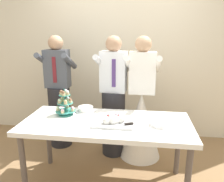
{
  "coord_description": "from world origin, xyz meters",
  "views": [
    {
      "loc": [
        0.37,
        -2.21,
        1.71
      ],
      "look_at": [
        0.04,
        0.15,
        1.07
      ],
      "focal_mm": 36.05,
      "sensor_mm": 36.0,
      "label": 1
    }
  ],
  "objects_px": {
    "cupcake_stand": "(65,104)",
    "person_bride": "(141,117)",
    "person_guest": "(59,98)",
    "dessert_table": "(106,128)",
    "person_groom": "(114,104)",
    "plate_stack": "(160,124)",
    "round_cake": "(86,109)",
    "main_cake_tray": "(114,120)"
  },
  "relations": [
    {
      "from": "plate_stack",
      "to": "person_guest",
      "type": "distance_m",
      "value": 1.66
    },
    {
      "from": "plate_stack",
      "to": "round_cake",
      "type": "relative_size",
      "value": 0.87
    },
    {
      "from": "dessert_table",
      "to": "round_cake",
      "type": "distance_m",
      "value": 0.42
    },
    {
      "from": "dessert_table",
      "to": "person_groom",
      "type": "bearing_deg",
      "value": 91.26
    },
    {
      "from": "plate_stack",
      "to": "round_cake",
      "type": "bearing_deg",
      "value": 160.59
    },
    {
      "from": "dessert_table",
      "to": "person_groom",
      "type": "xyz_separation_m",
      "value": [
        -0.02,
        0.7,
        0.05
      ]
    },
    {
      "from": "cupcake_stand",
      "to": "plate_stack",
      "type": "height_order",
      "value": "cupcake_stand"
    },
    {
      "from": "person_bride",
      "to": "person_guest",
      "type": "distance_m",
      "value": 1.24
    },
    {
      "from": "round_cake",
      "to": "main_cake_tray",
      "type": "bearing_deg",
      "value": -40.09
    },
    {
      "from": "cupcake_stand",
      "to": "person_guest",
      "type": "relative_size",
      "value": 0.18
    },
    {
      "from": "plate_stack",
      "to": "person_groom",
      "type": "relative_size",
      "value": 0.13
    },
    {
      "from": "round_cake",
      "to": "person_bride",
      "type": "xyz_separation_m",
      "value": [
        0.66,
        0.41,
        -0.22
      ]
    },
    {
      "from": "main_cake_tray",
      "to": "cupcake_stand",
      "type": "bearing_deg",
      "value": 161.93
    },
    {
      "from": "main_cake_tray",
      "to": "round_cake",
      "type": "relative_size",
      "value": 1.77
    },
    {
      "from": "dessert_table",
      "to": "person_bride",
      "type": "xyz_separation_m",
      "value": [
        0.36,
        0.68,
        -0.12
      ]
    },
    {
      "from": "plate_stack",
      "to": "person_guest",
      "type": "bearing_deg",
      "value": 148.27
    },
    {
      "from": "person_groom",
      "to": "person_bride",
      "type": "relative_size",
      "value": 1.0
    },
    {
      "from": "dessert_table",
      "to": "person_guest",
      "type": "relative_size",
      "value": 1.08
    },
    {
      "from": "cupcake_stand",
      "to": "dessert_table",
      "type": "bearing_deg",
      "value": -15.65
    },
    {
      "from": "round_cake",
      "to": "person_guest",
      "type": "distance_m",
      "value": 0.79
    },
    {
      "from": "round_cake",
      "to": "person_groom",
      "type": "xyz_separation_m",
      "value": [
        0.28,
        0.43,
        -0.06
      ]
    },
    {
      "from": "person_groom",
      "to": "person_guest",
      "type": "xyz_separation_m",
      "value": [
        -0.83,
        0.14,
        0.0
      ]
    },
    {
      "from": "person_groom",
      "to": "person_guest",
      "type": "distance_m",
      "value": 0.85
    },
    {
      "from": "dessert_table",
      "to": "person_groom",
      "type": "distance_m",
      "value": 0.7
    },
    {
      "from": "plate_stack",
      "to": "cupcake_stand",
      "type": "bearing_deg",
      "value": 170.79
    },
    {
      "from": "main_cake_tray",
      "to": "round_cake",
      "type": "bearing_deg",
      "value": 139.91
    },
    {
      "from": "plate_stack",
      "to": "person_guest",
      "type": "xyz_separation_m",
      "value": [
        -1.41,
        0.87,
        -0.05
      ]
    },
    {
      "from": "cupcake_stand",
      "to": "person_guest",
      "type": "xyz_separation_m",
      "value": [
        -0.35,
        0.7,
        -0.15
      ]
    },
    {
      "from": "round_cake",
      "to": "plate_stack",
      "type": "bearing_deg",
      "value": -19.41
    },
    {
      "from": "cupcake_stand",
      "to": "person_bride",
      "type": "xyz_separation_m",
      "value": [
        0.87,
        0.54,
        -0.32
      ]
    },
    {
      "from": "cupcake_stand",
      "to": "round_cake",
      "type": "distance_m",
      "value": 0.26
    },
    {
      "from": "round_cake",
      "to": "person_guest",
      "type": "xyz_separation_m",
      "value": [
        -0.55,
        0.57,
        -0.06
      ]
    },
    {
      "from": "dessert_table",
      "to": "main_cake_tray",
      "type": "height_order",
      "value": "main_cake_tray"
    },
    {
      "from": "round_cake",
      "to": "person_groom",
      "type": "bearing_deg",
      "value": 56.74
    },
    {
      "from": "person_groom",
      "to": "round_cake",
      "type": "bearing_deg",
      "value": -123.26
    },
    {
      "from": "cupcake_stand",
      "to": "person_bride",
      "type": "relative_size",
      "value": 0.18
    },
    {
      "from": "main_cake_tray",
      "to": "person_guest",
      "type": "height_order",
      "value": "person_guest"
    },
    {
      "from": "cupcake_stand",
      "to": "person_bride",
      "type": "distance_m",
      "value": 1.07
    },
    {
      "from": "dessert_table",
      "to": "person_bride",
      "type": "relative_size",
      "value": 1.08
    },
    {
      "from": "cupcake_stand",
      "to": "plate_stack",
      "type": "bearing_deg",
      "value": -9.21
    },
    {
      "from": "person_groom",
      "to": "person_guest",
      "type": "bearing_deg",
      "value": 170.62
    },
    {
      "from": "plate_stack",
      "to": "person_groom",
      "type": "xyz_separation_m",
      "value": [
        -0.58,
        0.73,
        -0.05
      ]
    }
  ]
}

